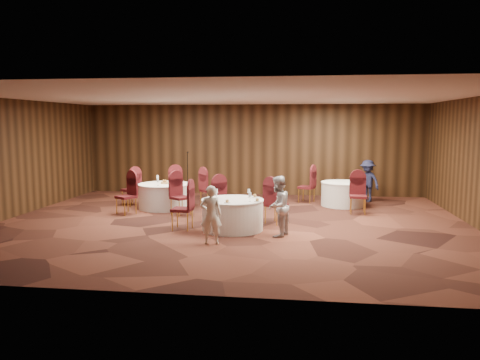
# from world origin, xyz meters

# --- Properties ---
(ground) EXTENTS (12.00, 12.00, 0.00)m
(ground) POSITION_xyz_m (0.00, 0.00, 0.00)
(ground) COLOR black
(ground) RESTS_ON ground
(room_shell) EXTENTS (12.00, 12.00, 12.00)m
(room_shell) POSITION_xyz_m (0.00, 0.00, 1.96)
(room_shell) COLOR silver
(room_shell) RESTS_ON ground
(table_main) EXTENTS (1.49, 1.49, 0.74)m
(table_main) POSITION_xyz_m (0.14, -0.68, 0.38)
(table_main) COLOR white
(table_main) RESTS_ON ground
(table_left) EXTENTS (1.58, 1.58, 0.74)m
(table_left) POSITION_xyz_m (-2.31, 1.89, 0.38)
(table_left) COLOR white
(table_left) RESTS_ON ground
(table_right) EXTENTS (1.36, 1.36, 0.74)m
(table_right) POSITION_xyz_m (3.05, 3.00, 0.38)
(table_right) COLOR white
(table_right) RESTS_ON ground
(chairs_main) EXTENTS (2.84, 1.97, 1.00)m
(chairs_main) POSITION_xyz_m (-0.15, -0.04, 0.50)
(chairs_main) COLOR #410D19
(chairs_main) RESTS_ON ground
(chairs_left) EXTENTS (3.17, 2.93, 1.00)m
(chairs_left) POSITION_xyz_m (-2.29, 1.91, 0.50)
(chairs_left) COLOR #410D19
(chairs_left) RESTS_ON ground
(chairs_right) EXTENTS (2.03, 2.33, 1.00)m
(chairs_right) POSITION_xyz_m (2.64, 2.65, 0.50)
(chairs_right) COLOR #410D19
(chairs_right) RESTS_ON ground
(tabletop_main) EXTENTS (1.16, 1.05, 0.22)m
(tabletop_main) POSITION_xyz_m (0.31, -0.73, 0.84)
(tabletop_main) COLOR silver
(tabletop_main) RESTS_ON table_main
(tabletop_left) EXTENTS (0.78, 0.86, 0.22)m
(tabletop_left) POSITION_xyz_m (-2.31, 1.90, 0.82)
(tabletop_left) COLOR silver
(tabletop_left) RESTS_ON table_left
(tabletop_right) EXTENTS (0.08, 0.08, 0.22)m
(tabletop_right) POSITION_xyz_m (3.26, 2.75, 0.90)
(tabletop_right) COLOR silver
(tabletop_right) RESTS_ON table_right
(mic_stand) EXTENTS (0.24, 0.24, 1.57)m
(mic_stand) POSITION_xyz_m (-2.13, 4.07, 0.46)
(mic_stand) COLOR black
(mic_stand) RESTS_ON ground
(woman_a) EXTENTS (0.49, 0.36, 1.26)m
(woman_a) POSITION_xyz_m (-0.12, -2.05, 0.63)
(woman_a) COLOR silver
(woman_a) RESTS_ON ground
(woman_b) EXTENTS (0.71, 0.80, 1.38)m
(woman_b) POSITION_xyz_m (1.24, -1.19, 0.69)
(woman_b) COLOR #BABABF
(woman_b) RESTS_ON ground
(man_c) EXTENTS (0.98, 0.97, 1.36)m
(man_c) POSITION_xyz_m (3.89, 3.87, 0.68)
(man_c) COLOR black
(man_c) RESTS_ON ground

